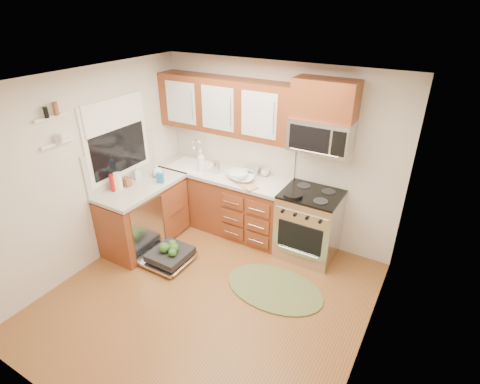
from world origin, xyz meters
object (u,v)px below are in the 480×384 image
Objects in this scene: rug at (274,288)px; skillet at (293,195)px; range at (309,224)px; cutting_board at (248,186)px; microwave at (321,135)px; stock_pot at (252,170)px; dishwasher at (168,256)px; paper_towel_roll at (118,181)px; sink at (192,173)px; bowl_b at (237,175)px; upper_cabinets at (225,106)px; bowl_a at (244,179)px; cup at (265,173)px.

skillet is (-0.11, 0.68, 0.96)m from rug.
cutting_board is (-0.83, -0.21, 0.46)m from range.
microwave is 3.62× the size of stock_pot.
dishwasher is 3.04× the size of paper_towel_roll.
skillet reaches higher than cutting_board.
stock_pot is at bearing 110.93° from cutting_board.
microwave reaches higher than sink.
dishwasher is 1.86m from skillet.
stock_pot is at bearing 60.64° from bowl_b.
paper_towel_roll is (-0.88, -1.28, -0.83)m from upper_cabinets.
microwave is 2.67× the size of bowl_a.
stock_pot is (-0.80, 0.38, 0.01)m from skillet.
cup is (0.30, 0.27, 0.00)m from bowl_b.
bowl_b is (-0.13, 0.05, 0.01)m from bowl_a.
sink is at bearing 175.19° from bowl_a.
cutting_board reaches higher than rug.
range is at bearing 26.50° from paper_towel_roll.
upper_cabinets is at bearing 178.98° from microwave.
sink is 1.77m from skillet.
skillet is (1.23, -0.35, -0.90)m from upper_cabinets.
cutting_board is at bearing -179.75° from skillet.
range is 0.96m from cup.
rug is 1.38m from cutting_board.
sink is 0.99m from stock_pot.
microwave is 0.61× the size of rug.
sink is at bearing 173.59° from skillet.
paper_towel_roll is 1.68m from bowl_a.
upper_cabinets reaches higher than range.
dishwasher is 0.56× the size of rug.
paper_towel_roll is at bearing -107.26° from sink.
microwave is 1.23× the size of sink.
bowl_b is at bearing 170.05° from skillet.
range is 1.96m from sink.
cutting_board reaches higher than sink.
stock_pot is 0.41m from cutting_board.
dishwasher is at bearing -96.04° from upper_cabinets.
rug is at bearing -41.72° from cutting_board.
bowl_a reaches higher than dishwasher.
microwave is at bearing 39.07° from dishwasher.
dishwasher is 5.61× the size of cup.
bowl_a is at bearing -118.97° from cup.
bowl_b reaches higher than dishwasher.
microwave reaches higher than stock_pot.
stock_pot reaches higher than sink.
bowl_b is at bearing -31.60° from upper_cabinets.
sink is (-1.93, -0.01, 0.33)m from range.
dishwasher is (0.39, -1.12, -0.70)m from sink.
skillet is at bearing 23.83° from paper_towel_roll.
bowl_b reaches higher than cutting_board.
cup is (1.14, 0.23, 0.17)m from sink.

